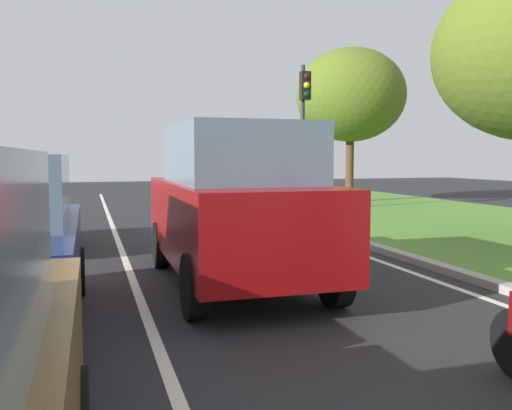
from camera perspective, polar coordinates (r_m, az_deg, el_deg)
The scene contains 9 objects.
ground_plane at distance 12.52m, azimuth -10.99°, elevation -3.52°, with size 60.00×60.00×0.00m, color #262628.
lane_line_center at distance 12.46m, azimuth -14.20°, elevation -3.60°, with size 0.12×32.00×0.01m, color silver.
lane_line_right_edge at distance 13.38m, azimuth 4.54°, elevation -2.88°, with size 0.12×32.00×0.01m, color silver.
grass_verge_right at distance 15.85m, azimuth 21.24°, elevation -1.88°, with size 9.00×48.00×0.06m, color #548433.
curb_right at distance 13.57m, azimuth 6.50°, elevation -2.55°, with size 0.24×48.00×0.12m, color #9E9B93.
car_suv_ahead at distance 7.80m, azimuth -2.18°, elevation 0.08°, with size 1.99×4.51×2.28m.
car_hatchback_far at distance 11.85m, azimuth -23.18°, elevation -0.02°, with size 1.85×3.76×1.78m.
traffic_light_near_right at distance 17.99m, azimuth 5.02°, elevation 9.52°, with size 0.32×0.50×4.80m.
tree_roadside_far at distance 22.23m, azimuth 9.84°, elevation 11.19°, with size 4.30×4.30×6.10m.
Camera 1 is at (-1.31, 1.69, 1.84)m, focal length 38.39 mm.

